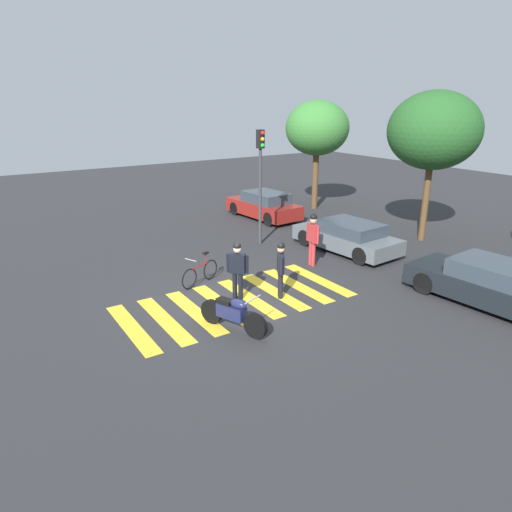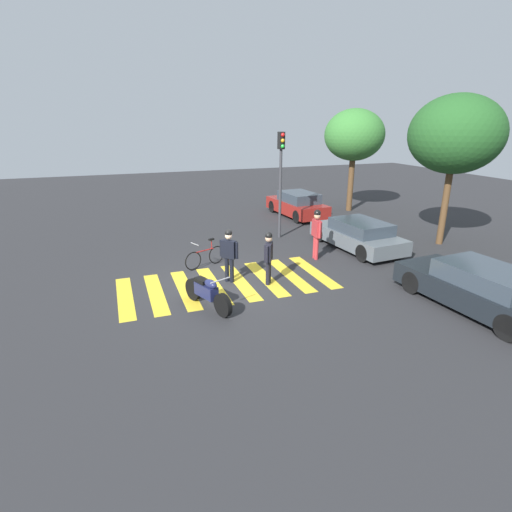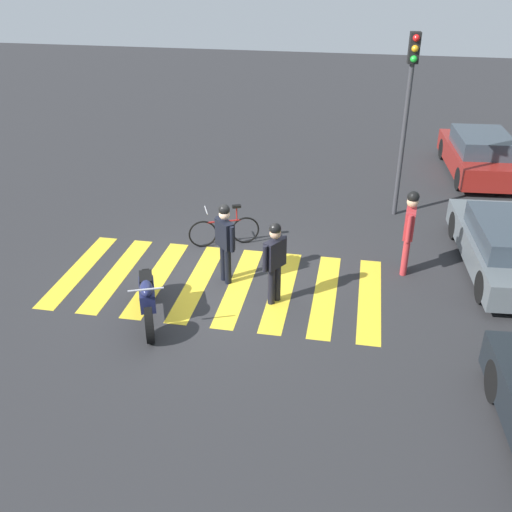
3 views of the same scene
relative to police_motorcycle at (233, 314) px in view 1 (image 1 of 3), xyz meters
The scene contains 13 objects.
ground_plane 1.85m from the police_motorcycle, 146.53° to the left, with size 60.00×60.00×0.00m, color #2B2B2D.
police_motorcycle is the anchor object (origin of this frame).
leaning_bicycle 3.36m from the police_motorcycle, 167.84° to the left, with size 0.71×1.57×1.00m.
officer_on_foot 2.53m from the police_motorcycle, 114.63° to the left, with size 0.57×0.42×1.73m.
officer_by_motorcycle 2.06m from the police_motorcycle, 145.50° to the left, with size 0.51×0.49×1.77m.
pedestrian_bystander 5.58m from the police_motorcycle, 119.15° to the left, with size 0.70×0.25×1.90m.
crosswalk_stripes 1.85m from the police_motorcycle, 146.53° to the left, with size 3.20×6.75×0.01m.
car_maroon_wagon 11.84m from the police_motorcycle, 142.25° to the left, with size 4.23×2.02×1.33m.
car_grey_coupe 7.74m from the police_motorcycle, 114.68° to the left, with size 4.38×2.14×1.20m.
car_black_suv 7.52m from the police_motorcycle, 69.31° to the left, with size 4.62×2.18×1.29m.
traffic_light_pole 7.93m from the police_motorcycle, 141.17° to the left, with size 0.34×0.26×4.55m.
street_tree_near 14.95m from the police_motorcycle, 132.02° to the left, with size 3.28×3.28×5.63m.
street_tree_mid 11.77m from the police_motorcycle, 103.77° to the left, with size 3.60×3.60×6.01m.
Camera 1 is at (10.77, -6.28, 5.66)m, focal length 32.37 mm.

